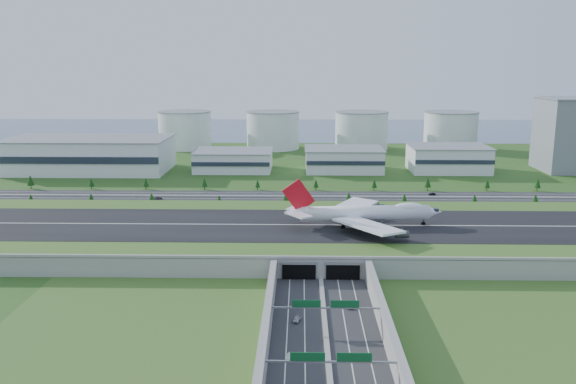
{
  "coord_description": "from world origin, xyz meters",
  "views": [
    {
      "loc": [
        -7.94,
        -274.07,
        82.98
      ],
      "look_at": [
        -14.57,
        35.0,
        16.3
      ],
      "focal_mm": 38.0,
      "sensor_mm": 36.0,
      "label": 1
    }
  ],
  "objects_px": {
    "office_tower": "(573,135)",
    "car_2": "(350,305)",
    "car_5": "(432,194)",
    "fuel_tank_a": "(185,130)",
    "car_0": "(297,319)",
    "boeing_747": "(364,213)",
    "car_7": "(304,193)",
    "car_4": "(158,198)",
    "car_1": "(290,356)"
  },
  "relations": [
    {
      "from": "car_0",
      "to": "car_1",
      "type": "xyz_separation_m",
      "value": [
        -1.94,
        -25.55,
        -0.16
      ]
    },
    {
      "from": "office_tower",
      "to": "fuel_tank_a",
      "type": "relative_size",
      "value": 1.1
    },
    {
      "from": "car_0",
      "to": "car_4",
      "type": "xyz_separation_m",
      "value": [
        -86.39,
        177.03,
        -0.0
      ]
    },
    {
      "from": "boeing_747",
      "to": "car_5",
      "type": "height_order",
      "value": "boeing_747"
    },
    {
      "from": "car_2",
      "to": "boeing_747",
      "type": "bearing_deg",
      "value": -95.36
    },
    {
      "from": "fuel_tank_a",
      "to": "boeing_747",
      "type": "relative_size",
      "value": 0.67
    },
    {
      "from": "boeing_747",
      "to": "car_4",
      "type": "bearing_deg",
      "value": 137.73
    },
    {
      "from": "boeing_747",
      "to": "car_2",
      "type": "distance_m",
      "value": 77.97
    },
    {
      "from": "car_2",
      "to": "car_1",
      "type": "bearing_deg",
      "value": 65.31
    },
    {
      "from": "boeing_747",
      "to": "car_7",
      "type": "bearing_deg",
      "value": 99.6
    },
    {
      "from": "car_7",
      "to": "office_tower",
      "type": "bearing_deg",
      "value": 105.8
    },
    {
      "from": "fuel_tank_a",
      "to": "car_4",
      "type": "xyz_separation_m",
      "value": [
        24.64,
        -222.25,
        -16.52
      ]
    },
    {
      "from": "office_tower",
      "to": "car_4",
      "type": "distance_m",
      "value": 315.34
    },
    {
      "from": "car_0",
      "to": "car_7",
      "type": "bearing_deg",
      "value": 102.72
    },
    {
      "from": "car_7",
      "to": "car_1",
      "type": "bearing_deg",
      "value": -9.05
    },
    {
      "from": "car_0",
      "to": "car_7",
      "type": "distance_m",
      "value": 194.16
    },
    {
      "from": "car_0",
      "to": "car_4",
      "type": "bearing_deg",
      "value": 129.55
    },
    {
      "from": "car_1",
      "to": "car_7",
      "type": "xyz_separation_m",
      "value": [
        4.74,
        219.69,
        0.02
      ]
    },
    {
      "from": "fuel_tank_a",
      "to": "car_5",
      "type": "xyz_separation_m",
      "value": [
        194.91,
        -207.35,
        -16.64
      ]
    },
    {
      "from": "car_5",
      "to": "office_tower",
      "type": "bearing_deg",
      "value": 118.7
    },
    {
      "from": "car_2",
      "to": "car_5",
      "type": "distance_m",
      "value": 191.61
    },
    {
      "from": "office_tower",
      "to": "car_7",
      "type": "height_order",
      "value": "office_tower"
    },
    {
      "from": "car_5",
      "to": "car_4",
      "type": "bearing_deg",
      "value": -92.74
    },
    {
      "from": "office_tower",
      "to": "car_0",
      "type": "relative_size",
      "value": 10.94
    },
    {
      "from": "car_4",
      "to": "car_0",
      "type": "bearing_deg",
      "value": -174.5
    },
    {
      "from": "boeing_747",
      "to": "car_2",
      "type": "xyz_separation_m",
      "value": [
        -11.93,
        -75.83,
        -13.68
      ]
    },
    {
      "from": "car_4",
      "to": "boeing_747",
      "type": "bearing_deg",
      "value": -147.97
    },
    {
      "from": "car_2",
      "to": "fuel_tank_a",
      "type": "bearing_deg",
      "value": -67.96
    },
    {
      "from": "office_tower",
      "to": "car_1",
      "type": "bearing_deg",
      "value": -124.24
    },
    {
      "from": "fuel_tank_a",
      "to": "car_0",
      "type": "height_order",
      "value": "fuel_tank_a"
    },
    {
      "from": "car_4",
      "to": "car_5",
      "type": "relative_size",
      "value": 1.12
    },
    {
      "from": "car_4",
      "to": "car_5",
      "type": "height_order",
      "value": "car_4"
    },
    {
      "from": "fuel_tank_a",
      "to": "car_2",
      "type": "xyz_separation_m",
      "value": [
        129.25,
        -387.36,
        -16.67
      ]
    },
    {
      "from": "fuel_tank_a",
      "to": "office_tower",
      "type": "bearing_deg",
      "value": -19.77
    },
    {
      "from": "car_1",
      "to": "car_4",
      "type": "xyz_separation_m",
      "value": [
        -84.45,
        202.57,
        0.16
      ]
    },
    {
      "from": "car_4",
      "to": "car_7",
      "type": "xyz_separation_m",
      "value": [
        89.19,
        17.11,
        -0.15
      ]
    },
    {
      "from": "office_tower",
      "to": "fuel_tank_a",
      "type": "distance_m",
      "value": 340.18
    },
    {
      "from": "fuel_tank_a",
      "to": "car_4",
      "type": "height_order",
      "value": "fuel_tank_a"
    },
    {
      "from": "office_tower",
      "to": "car_2",
      "type": "distance_m",
      "value": 333.58
    },
    {
      "from": "office_tower",
      "to": "car_0",
      "type": "distance_m",
      "value": 353.82
    },
    {
      "from": "fuel_tank_a",
      "to": "car_5",
      "type": "distance_m",
      "value": 285.07
    },
    {
      "from": "boeing_747",
      "to": "car_1",
      "type": "height_order",
      "value": "boeing_747"
    },
    {
      "from": "office_tower",
      "to": "car_5",
      "type": "xyz_separation_m",
      "value": [
        -125.09,
        -92.35,
        -26.64
      ]
    },
    {
      "from": "car_4",
      "to": "car_5",
      "type": "bearing_deg",
      "value": -105.51
    },
    {
      "from": "fuel_tank_a",
      "to": "car_0",
      "type": "xyz_separation_m",
      "value": [
        111.03,
        -399.28,
        -16.52
      ]
    },
    {
      "from": "car_0",
      "to": "car_1",
      "type": "relative_size",
      "value": 1.19
    },
    {
      "from": "office_tower",
      "to": "car_5",
      "type": "height_order",
      "value": "office_tower"
    },
    {
      "from": "car_0",
      "to": "car_5",
      "type": "distance_m",
      "value": 209.46
    },
    {
      "from": "boeing_747",
      "to": "car_1",
      "type": "relative_size",
      "value": 17.73
    },
    {
      "from": "boeing_747",
      "to": "car_0",
      "type": "xyz_separation_m",
      "value": [
        -30.15,
        -87.75,
        -13.54
      ]
    }
  ]
}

